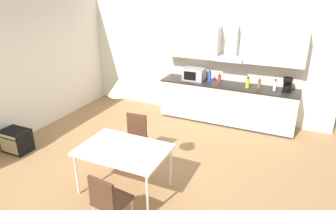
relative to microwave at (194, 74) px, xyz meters
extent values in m
cube|color=#9E754C|center=(-0.16, -2.56, -1.07)|extent=(8.10, 8.64, 0.02)
cube|color=silver|center=(-0.16, 0.37, 0.33)|extent=(6.48, 0.10, 2.78)
cube|color=silver|center=(-2.91, -2.56, 0.33)|extent=(0.10, 6.91, 2.78)
cube|color=#333333|center=(0.81, 0.00, -1.04)|extent=(2.92, 0.58, 0.05)
cube|color=silver|center=(0.81, 0.00, -0.59)|extent=(3.04, 0.63, 0.84)
cube|color=#282321|center=(0.81, 0.00, -0.15)|extent=(3.06, 0.65, 0.03)
cube|color=silver|center=(-0.46, -0.33, -0.38)|extent=(0.01, 0.01, 0.14)
cube|color=silver|center=(0.05, -0.33, -0.38)|extent=(0.01, 0.01, 0.14)
cube|color=silver|center=(0.55, -0.33, -0.38)|extent=(0.01, 0.01, 0.14)
cube|color=silver|center=(1.06, -0.33, -0.38)|extent=(0.01, 0.01, 0.14)
cube|color=silver|center=(0.81, 0.30, 0.09)|extent=(3.04, 0.02, 0.46)
cube|color=silver|center=(-0.10, 0.15, 0.74)|extent=(1.23, 0.34, 0.73)
cube|color=silver|center=(1.71, 0.15, 0.74)|extent=(1.23, 0.34, 0.73)
cube|color=#B7BABF|center=(0.81, 0.13, 0.42)|extent=(0.57, 0.40, 0.10)
cube|color=#B7BABF|center=(0.81, 0.24, 0.76)|extent=(0.20, 0.16, 0.68)
cube|color=#ADADB2|center=(0.00, 0.00, 0.00)|extent=(0.48, 0.34, 0.28)
cube|color=black|center=(-0.04, -0.17, 0.00)|extent=(0.29, 0.01, 0.20)
cube|color=black|center=(2.05, 0.00, -0.13)|extent=(0.18, 0.18, 0.02)
cylinder|color=black|center=(2.05, -0.01, -0.06)|extent=(0.12, 0.12, 0.12)
cube|color=black|center=(2.05, 0.06, 0.01)|extent=(0.16, 0.08, 0.30)
cube|color=black|center=(2.05, -0.01, 0.13)|extent=(0.18, 0.16, 0.06)
cylinder|color=white|center=(1.81, -0.01, -0.04)|extent=(0.07, 0.07, 0.21)
cylinder|color=black|center=(1.81, -0.01, 0.09)|extent=(0.03, 0.03, 0.05)
cylinder|color=red|center=(0.60, 0.06, -0.06)|extent=(0.07, 0.07, 0.17)
cylinder|color=black|center=(0.60, 0.06, 0.04)|extent=(0.03, 0.03, 0.04)
cylinder|color=blue|center=(0.36, 0.04, -0.03)|extent=(0.08, 0.08, 0.23)
cylinder|color=black|center=(0.36, 0.04, 0.11)|extent=(0.03, 0.03, 0.05)
cylinder|color=yellow|center=(1.25, -0.06, -0.04)|extent=(0.08, 0.08, 0.20)
cylinder|color=black|center=(1.25, -0.06, 0.09)|extent=(0.03, 0.03, 0.04)
cylinder|color=brown|center=(1.48, 0.01, -0.05)|extent=(0.07, 0.07, 0.17)
cylinder|color=black|center=(1.48, 0.01, 0.05)|extent=(0.03, 0.03, 0.04)
cube|color=white|center=(0.03, -3.13, -0.34)|extent=(1.32, 0.89, 0.04)
cylinder|color=silver|center=(-0.57, -3.52, -0.71)|extent=(0.04, 0.04, 0.70)
cylinder|color=silver|center=(0.63, -3.52, -0.71)|extent=(0.04, 0.04, 0.70)
cylinder|color=silver|center=(-0.57, -2.74, -0.71)|extent=(0.04, 0.04, 0.70)
cylinder|color=silver|center=(0.63, -2.74, -0.71)|extent=(0.04, 0.04, 0.70)
cube|color=#4C2D1E|center=(-0.27, -2.38, -0.61)|extent=(0.42, 0.42, 0.04)
cube|color=#4C2D1E|center=(-0.28, -2.20, -0.39)|extent=(0.38, 0.06, 0.40)
cylinder|color=silver|center=(-0.09, -2.54, -0.85)|extent=(0.02, 0.02, 0.43)
cylinder|color=silver|center=(-0.43, -2.56, -0.85)|extent=(0.02, 0.02, 0.43)
cylinder|color=silver|center=(-0.11, -2.20, -0.85)|extent=(0.02, 0.02, 0.43)
cylinder|color=silver|center=(-0.45, -2.22, -0.85)|extent=(0.02, 0.02, 0.43)
cube|color=#4C2D1E|center=(0.32, -3.88, -0.61)|extent=(0.44, 0.44, 0.04)
cube|color=#4C2D1E|center=(0.30, -4.05, -0.39)|extent=(0.38, 0.08, 0.40)
cylinder|color=silver|center=(0.17, -3.69, -0.85)|extent=(0.02, 0.02, 0.43)
cube|color=black|center=(-2.51, -2.97, -0.84)|extent=(0.52, 0.36, 0.44)
cube|color=tan|center=(-2.51, -3.15, -0.88)|extent=(0.44, 0.01, 0.29)
cube|color=beige|center=(-2.51, -3.15, -0.68)|extent=(0.44, 0.01, 0.05)
cone|color=silver|center=(0.03, -3.13, 0.63)|extent=(0.32, 0.32, 0.22)
camera|label=1|loc=(2.23, -6.38, 1.92)|focal=32.00mm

